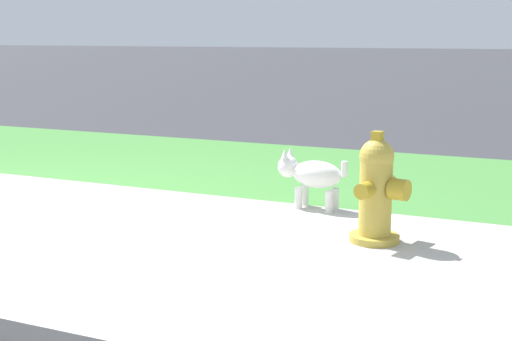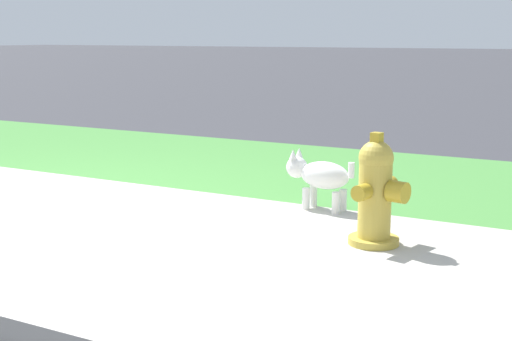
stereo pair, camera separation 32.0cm
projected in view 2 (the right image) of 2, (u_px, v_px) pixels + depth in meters
The scene contains 5 objects.
ground_plane at pixel (13, 219), 4.65m from camera, with size 120.00×120.00×0.00m, color #38383D.
sidewalk_pavement at pixel (13, 218), 4.65m from camera, with size 18.00×2.47×0.01m, color #BCB7AD.
grass_verge at pixel (216, 160), 6.80m from camera, with size 18.00×2.53×0.01m, color #47893D.
fire_hydrant_far_end at pixel (376, 193), 3.99m from camera, with size 0.35×0.38×0.65m.
small_white_dog at pixel (319, 176), 4.81m from camera, with size 0.52×0.22×0.41m.
Camera 2 is at (3.57, -3.18, 1.18)m, focal length 50.00 mm.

